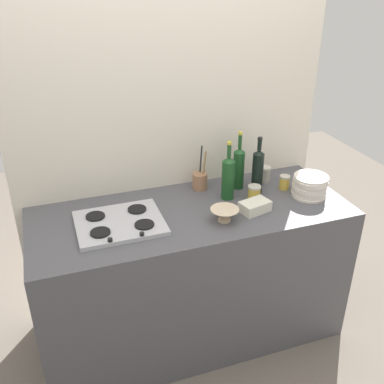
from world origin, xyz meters
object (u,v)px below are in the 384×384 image
object	(u,v)px
wine_bottle_mid_right	(228,177)
stovetop_hob	(120,223)
butter_dish	(255,207)
plate_stack	(310,186)
utensil_crock	(200,180)
wine_bottle_mid_left	(239,167)
condiment_jar_front	(284,182)
condiment_jar_rear	(265,174)
mixing_bowl	(225,214)
condiment_jar_spare	(254,192)
wine_bottle_leftmost	(258,170)

from	to	relation	value
wine_bottle_mid_right	stovetop_hob	bearing A→B (deg)	-171.87
stovetop_hob	butter_dish	world-z (taller)	butter_dish
stovetop_hob	wine_bottle_mid_right	size ratio (longest dim) A/B	1.29
stovetop_hob	butter_dish	bearing A→B (deg)	-7.98
plate_stack	utensil_crock	bearing A→B (deg)	152.65
wine_bottle_mid_left	condiment_jar_front	xyz separation A→B (m)	(0.26, -0.11, -0.09)
butter_dish	utensil_crock	world-z (taller)	utensil_crock
wine_bottle_mid_right	condiment_jar_rear	bearing A→B (deg)	22.45
stovetop_hob	condiment_jar_front	distance (m)	1.04
stovetop_hob	mixing_bowl	world-z (taller)	mixing_bowl
butter_dish	condiment_jar_rear	world-z (taller)	condiment_jar_rear
utensil_crock	condiment_jar_rear	bearing A→B (deg)	-5.17
condiment_jar_spare	condiment_jar_front	bearing A→B (deg)	14.07
wine_bottle_mid_left	utensil_crock	world-z (taller)	wine_bottle_mid_left
wine_bottle_leftmost	condiment_jar_front	size ratio (longest dim) A/B	4.06
stovetop_hob	condiment_jar_spare	world-z (taller)	condiment_jar_spare
wine_bottle_mid_left	mixing_bowl	world-z (taller)	wine_bottle_mid_left
plate_stack	mixing_bowl	size ratio (longest dim) A/B	1.34
mixing_bowl	condiment_jar_spare	size ratio (longest dim) A/B	1.85
wine_bottle_mid_right	condiment_jar_rear	xyz separation A→B (m)	(0.31, 0.13, -0.09)
stovetop_hob	wine_bottle_mid_left	size ratio (longest dim) A/B	1.26
wine_bottle_leftmost	mixing_bowl	xyz separation A→B (m)	(-0.31, -0.25, -0.10)
condiment_jar_rear	condiment_jar_front	bearing A→B (deg)	-63.82
wine_bottle_mid_right	butter_dish	size ratio (longest dim) A/B	2.15
condiment_jar_rear	condiment_jar_spare	distance (m)	0.26
butter_dish	condiment_jar_front	xyz separation A→B (m)	(0.30, 0.19, 0.01)
wine_bottle_leftmost	butter_dish	bearing A→B (deg)	-118.59
stovetop_hob	condiment_jar_rear	xyz separation A→B (m)	(0.97, 0.22, 0.04)
butter_dish	mixing_bowl	bearing A→B (deg)	-169.85
utensil_crock	condiment_jar_rear	world-z (taller)	utensil_crock
mixing_bowl	utensil_crock	distance (m)	0.40
wine_bottle_mid_right	butter_dish	world-z (taller)	wine_bottle_mid_right
mixing_bowl	butter_dish	bearing A→B (deg)	10.15
plate_stack	wine_bottle_mid_left	size ratio (longest dim) A/B	0.57
condiment_jar_front	condiment_jar_rear	xyz separation A→B (m)	(-0.07, 0.13, 0.01)
mixing_bowl	condiment_jar_rear	xyz separation A→B (m)	(0.43, 0.36, 0.01)
wine_bottle_mid_left	condiment_jar_rear	distance (m)	0.22
butter_dish	wine_bottle_mid_right	bearing A→B (deg)	112.21
wine_bottle_mid_left	condiment_jar_rear	bearing A→B (deg)	7.27
stovetop_hob	wine_bottle_mid_right	xyz separation A→B (m)	(0.66, 0.09, 0.12)
wine_bottle_leftmost	butter_dish	world-z (taller)	wine_bottle_leftmost
butter_dish	utensil_crock	distance (m)	0.41
mixing_bowl	butter_dish	size ratio (longest dim) A/B	0.94
condiment_jar_front	utensil_crock	bearing A→B (deg)	160.68
utensil_crock	butter_dish	bearing A→B (deg)	-62.26
plate_stack	wine_bottle_leftmost	size ratio (longest dim) A/B	0.59
stovetop_hob	wine_bottle_mid_left	world-z (taller)	wine_bottle_mid_left
utensil_crock	condiment_jar_front	bearing A→B (deg)	-19.32
condiment_jar_rear	wine_bottle_leftmost	bearing A→B (deg)	-134.88
wine_bottle_mid_right	condiment_jar_rear	world-z (taller)	wine_bottle_mid_right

